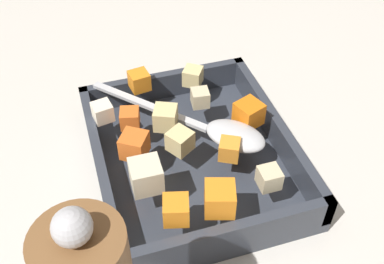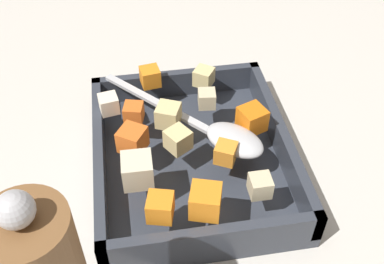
{
  "view_description": "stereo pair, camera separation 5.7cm",
  "coord_description": "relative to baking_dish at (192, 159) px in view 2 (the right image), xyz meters",
  "views": [
    {
      "loc": [
        0.38,
        -0.14,
        0.46
      ],
      "look_at": [
        -0.01,
        -0.02,
        0.06
      ],
      "focal_mm": 43.73,
      "sensor_mm": 36.0,
      "label": 1
    },
    {
      "loc": [
        0.39,
        -0.08,
        0.46
      ],
      "look_at": [
        -0.01,
        -0.02,
        0.06
      ],
      "focal_mm": 43.73,
      "sensor_mm": 36.0,
      "label": 2
    }
  ],
  "objects": [
    {
      "name": "potato_chunk_corner_nw",
      "position": [
        -0.1,
        0.03,
        0.05
      ],
      "size": [
        0.03,
        0.03,
        0.02
      ],
      "primitive_type": "cube",
      "rotation": [
        0.0,
        0.0,
        2.54
      ],
      "color": "#E0CC89",
      "rests_on": "baking_dish"
    },
    {
      "name": "carrot_chunk_near_right",
      "position": [
        0.11,
        -0.05,
        0.05
      ],
      "size": [
        0.03,
        0.03,
        0.03
      ],
      "primitive_type": "cube",
      "rotation": [
        0.0,
        0.0,
        1.31
      ],
      "color": "orange",
      "rests_on": "baking_dish"
    },
    {
      "name": "potato_chunk_corner_sw",
      "position": [
        0.02,
        -0.02,
        0.05
      ],
      "size": [
        0.04,
        0.04,
        0.03
      ],
      "primitive_type": "cube",
      "rotation": [
        0.0,
        0.0,
        2.14
      ],
      "color": "#E0CC89",
      "rests_on": "baking_dish"
    },
    {
      "name": "parsnip_chunk_center",
      "position": [
        -0.07,
        -0.1,
        0.05
      ],
      "size": [
        0.03,
        0.03,
        0.02
      ],
      "primitive_type": "cube",
      "rotation": [
        0.0,
        0.0,
        4.89
      ],
      "color": "silver",
      "rests_on": "baking_dish"
    },
    {
      "name": "parsnip_chunk_corner_se",
      "position": [
        0.06,
        -0.07,
        0.05
      ],
      "size": [
        0.03,
        0.03,
        0.03
      ],
      "primitive_type": "cube",
      "rotation": [
        0.0,
        0.0,
        6.26
      ],
      "color": "beige",
      "rests_on": "baking_dish"
    },
    {
      "name": "ground_plane",
      "position": [
        0.01,
        0.02,
        -0.02
      ],
      "size": [
        4.0,
        4.0,
        0.0
      ],
      "primitive_type": "plane",
      "color": "beige"
    },
    {
      "name": "carrot_chunk_corner_ne",
      "position": [
        -0.12,
        -0.04,
        0.05
      ],
      "size": [
        0.03,
        0.03,
        0.03
      ],
      "primitive_type": "cube",
      "rotation": [
        0.0,
        0.0,
        0.15
      ],
      "color": "orange",
      "rests_on": "baking_dish"
    },
    {
      "name": "carrot_chunk_front_center",
      "position": [
        0.11,
        -0.0,
        0.05
      ],
      "size": [
        0.04,
        0.04,
        0.03
      ],
      "primitive_type": "cube",
      "rotation": [
        0.0,
        0.0,
        4.41
      ],
      "color": "orange",
      "rests_on": "baking_dish"
    },
    {
      "name": "potato_chunk_heap_top",
      "position": [
        -0.03,
        -0.03,
        0.05
      ],
      "size": [
        0.04,
        0.04,
        0.03
      ],
      "primitive_type": "cube",
      "rotation": [
        0.0,
        0.0,
        1.15
      ],
      "color": "#E0CC89",
      "rests_on": "baking_dish"
    },
    {
      "name": "potato_chunk_far_right",
      "position": [
        0.1,
        0.06,
        0.05
      ],
      "size": [
        0.02,
        0.02,
        0.02
      ],
      "primitive_type": "cube",
      "rotation": [
        0.0,
        0.0,
        3.14
      ],
      "color": "beige",
      "rests_on": "baking_dish"
    },
    {
      "name": "potato_chunk_under_handle",
      "position": [
        -0.06,
        0.03,
        0.05
      ],
      "size": [
        0.02,
        0.02,
        0.02
      ],
      "primitive_type": "cube",
      "rotation": [
        0.0,
        0.0,
        1.46
      ],
      "color": "beige",
      "rests_on": "baking_dish"
    },
    {
      "name": "carrot_chunk_mid_left",
      "position": [
        -0.04,
        -0.07,
        0.05
      ],
      "size": [
        0.03,
        0.03,
        0.02
      ],
      "primitive_type": "cube",
      "rotation": [
        0.0,
        0.0,
        1.32
      ],
      "color": "orange",
      "rests_on": "baking_dish"
    },
    {
      "name": "baking_dish",
      "position": [
        0.0,
        0.0,
        0.0
      ],
      "size": [
        0.29,
        0.24,
        0.05
      ],
      "color": "#333842",
      "rests_on": "ground_plane"
    },
    {
      "name": "serving_spoon",
      "position": [
        0.01,
        0.04,
        0.05
      ],
      "size": [
        0.21,
        0.19,
        0.02
      ],
      "rotation": [
        0.0,
        0.0,
        3.88
      ],
      "color": "silver",
      "rests_on": "baking_dish"
    },
    {
      "name": "carrot_chunk_back_center",
      "position": [
        0.04,
        0.03,
        0.05
      ],
      "size": [
        0.03,
        0.03,
        0.02
      ],
      "primitive_type": "cube",
      "rotation": [
        0.0,
        0.0,
        1.09
      ],
      "color": "orange",
      "rests_on": "baking_dish"
    },
    {
      "name": "carrot_chunk_far_left",
      "position": [
        -0.01,
        0.08,
        0.05
      ],
      "size": [
        0.04,
        0.04,
        0.03
      ],
      "primitive_type": "cube",
      "rotation": [
        0.0,
        0.0,
        0.36
      ],
      "color": "orange",
      "rests_on": "baking_dish"
    },
    {
      "name": "carrot_chunk_near_spoon",
      "position": [
        0.01,
        -0.07,
        0.05
      ],
      "size": [
        0.04,
        0.04,
        0.03
      ],
      "primitive_type": "cube",
      "rotation": [
        0.0,
        0.0,
        4.13
      ],
      "color": "orange",
      "rests_on": "baking_dish"
    }
  ]
}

